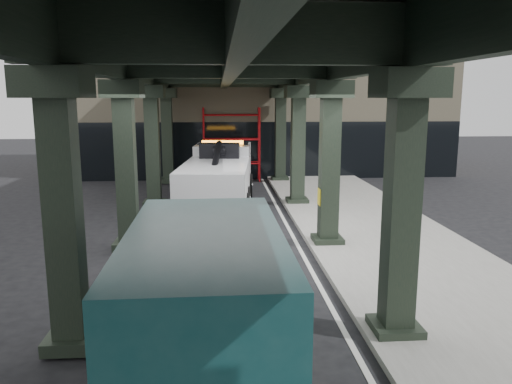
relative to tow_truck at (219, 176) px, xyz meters
name	(u,v)px	position (x,y,z in m)	size (l,w,h in m)	color
ground	(247,270)	(0.70, -7.52, -1.37)	(90.00, 90.00, 0.00)	black
sidewalk	(387,242)	(5.20, -5.52, -1.29)	(5.00, 40.00, 0.15)	gray
lane_stripe	(298,246)	(2.40, -5.52, -1.36)	(0.12, 38.00, 0.01)	silver
viaduct	(228,64)	(0.30, -5.52, 4.10)	(7.40, 32.00, 6.40)	black
building	(260,106)	(2.70, 12.48, 2.63)	(22.00, 10.00, 8.00)	#C6B793
scaffolding	(232,142)	(0.70, 7.12, 0.74)	(3.08, 0.88, 4.00)	red
tow_truck	(219,176)	(0.00, 0.00, 0.00)	(3.15, 8.71, 2.80)	black
towed_van	(206,297)	(-0.24, -12.60, 0.01)	(2.60, 6.33, 2.55)	#124143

